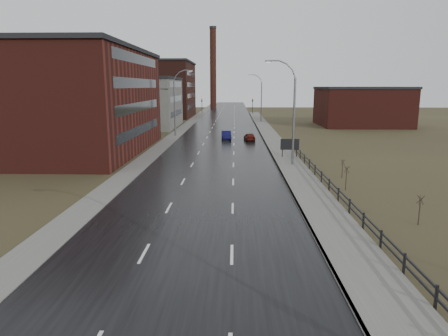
{
  "coord_description": "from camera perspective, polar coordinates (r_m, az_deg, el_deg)",
  "views": [
    {
      "loc": [
        2.41,
        -7.41,
        8.64
      ],
      "look_at": [
        1.68,
        19.99,
        3.0
      ],
      "focal_mm": 32.0,
      "sensor_mm": 36.0,
      "label": 1
    }
  ],
  "objects": [
    {
      "name": "road",
      "position": [
        68.0,
        -0.51,
        4.36
      ],
      "size": [
        14.0,
        300.0,
        0.06
      ],
      "primitive_type": "cube",
      "color": "black",
      "rests_on": "ground"
    },
    {
      "name": "sidewalk_right",
      "position": [
        43.71,
        9.64,
        0.18
      ],
      "size": [
        3.2,
        180.0,
        0.18
      ],
      "primitive_type": "cube",
      "color": "#595651",
      "rests_on": "ground"
    },
    {
      "name": "curb_right",
      "position": [
        43.52,
        7.66,
        0.19
      ],
      "size": [
        0.16,
        180.0,
        0.18
      ],
      "primitive_type": "cube",
      "color": "slate",
      "rests_on": "ground"
    },
    {
      "name": "sidewalk_left",
      "position": [
        68.78,
        -7.37,
        4.37
      ],
      "size": [
        2.4,
        260.0,
        0.12
      ],
      "primitive_type": "cube",
      "color": "#595651",
      "rests_on": "ground"
    },
    {
      "name": "warehouse_near",
      "position": [
        57.43,
        -22.8,
        8.86
      ],
      "size": [
        22.44,
        28.56,
        13.5
      ],
      "color": "#471914",
      "rests_on": "ground"
    },
    {
      "name": "warehouse_mid",
      "position": [
        87.88,
        -12.05,
        9.18
      ],
      "size": [
        16.32,
        20.4,
        10.5
      ],
      "color": "slate",
      "rests_on": "ground"
    },
    {
      "name": "warehouse_far",
      "position": [
        118.18,
        -11.08,
        10.99
      ],
      "size": [
        26.52,
        24.48,
        15.5
      ],
      "color": "#331611",
      "rests_on": "ground"
    },
    {
      "name": "building_right",
      "position": [
        93.76,
        19.05,
        8.33
      ],
      "size": [
        18.36,
        16.32,
        8.5
      ],
      "color": "#471914",
      "rests_on": "ground"
    },
    {
      "name": "smokestack",
      "position": [
        157.79,
        -1.57,
        14.12
      ],
      "size": [
        2.7,
        2.7,
        30.7
      ],
      "color": "#331611",
      "rests_on": "ground"
    },
    {
      "name": "streetlight_right_mid",
      "position": [
        43.93,
        9.59,
        7.81
      ],
      "size": [
        3.36,
        0.28,
        11.35
      ],
      "color": "slate",
      "rests_on": "ground"
    },
    {
      "name": "streetlight_left",
      "position": [
        70.2,
        -6.84,
        9.26
      ],
      "size": [
        3.36,
        0.28,
        11.35
      ],
      "color": "slate",
      "rests_on": "ground"
    },
    {
      "name": "streetlight_right_far",
      "position": [
        97.64,
        5.19,
        9.94
      ],
      "size": [
        3.36,
        0.28,
        11.35
      ],
      "color": "slate",
      "rests_on": "ground"
    },
    {
      "name": "guardrail",
      "position": [
        28.05,
        17.88,
        -5.37
      ],
      "size": [
        0.1,
        53.05,
        1.1
      ],
      "color": "black",
      "rests_on": "ground"
    },
    {
      "name": "shrub_d",
      "position": [
        28.09,
        26.17,
        -5.31
      ],
      "size": [
        0.47,
        0.49,
        1.95
      ],
      "color": "#382D23",
      "rests_on": "ground"
    },
    {
      "name": "shrub_e",
      "position": [
        35.13,
        17.07,
        -1.26
      ],
      "size": [
        0.5,
        0.53,
        2.1
      ],
      "color": "#382D23",
      "rests_on": "ground"
    },
    {
      "name": "shrub_f",
      "position": [
        39.74,
        16.56,
        -0.0
      ],
      "size": [
        0.44,
        0.46,
        1.81
      ],
      "color": "#382D23",
      "rests_on": "ground"
    },
    {
      "name": "billboard",
      "position": [
        49.05,
        9.37,
        3.27
      ],
      "size": [
        2.26,
        0.17,
        2.39
      ],
      "color": "black",
      "rests_on": "ground"
    },
    {
      "name": "traffic_light_left",
      "position": [
        127.9,
        -3.18,
        9.8
      ],
      "size": [
        0.58,
        2.73,
        5.3
      ],
      "color": "black",
      "rests_on": "ground"
    },
    {
      "name": "traffic_light_right",
      "position": [
        127.6,
        4.1,
        9.79
      ],
      "size": [
        0.58,
        2.73,
        5.3
      ],
      "color": "black",
      "rests_on": "ground"
    },
    {
      "name": "car_near",
      "position": [
        65.13,
        0.32,
        4.64
      ],
      "size": [
        1.77,
        4.44,
        1.44
      ],
      "primitive_type": "imported",
      "rotation": [
        0.0,
        0.0,
        0.06
      ],
      "color": "#0C0B38",
      "rests_on": "ground"
    },
    {
      "name": "car_far",
      "position": [
        63.97,
        3.67,
        4.44
      ],
      "size": [
        1.9,
        3.97,
        1.31
      ],
      "primitive_type": "imported",
      "rotation": [
        0.0,
        0.0,
        3.24
      ],
      "color": "#54140E",
      "rests_on": "ground"
    }
  ]
}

